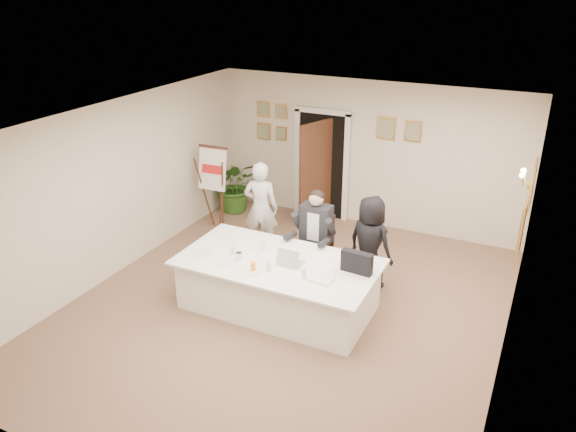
% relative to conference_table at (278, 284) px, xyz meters
% --- Properties ---
extents(floor, '(7.00, 7.00, 0.00)m').
position_rel_conference_table_xyz_m(floor, '(0.11, 0.01, -0.39)').
color(floor, brown).
rests_on(floor, ground).
extents(ceiling, '(6.00, 7.00, 0.02)m').
position_rel_conference_table_xyz_m(ceiling, '(0.11, 0.01, 2.41)').
color(ceiling, white).
rests_on(ceiling, wall_back).
extents(wall_back, '(6.00, 0.10, 2.80)m').
position_rel_conference_table_xyz_m(wall_back, '(0.11, 3.51, 1.01)').
color(wall_back, beige).
rests_on(wall_back, floor).
extents(wall_front, '(6.00, 0.10, 2.80)m').
position_rel_conference_table_xyz_m(wall_front, '(0.11, -3.49, 1.01)').
color(wall_front, beige).
rests_on(wall_front, floor).
extents(wall_left, '(0.10, 7.00, 2.80)m').
position_rel_conference_table_xyz_m(wall_left, '(-2.89, 0.01, 1.01)').
color(wall_left, beige).
rests_on(wall_left, floor).
extents(wall_right, '(0.10, 7.00, 2.80)m').
position_rel_conference_table_xyz_m(wall_right, '(3.11, 0.01, 1.01)').
color(wall_right, beige).
rests_on(wall_right, floor).
extents(doorway, '(1.14, 0.86, 2.20)m').
position_rel_conference_table_xyz_m(doorway, '(-0.77, 3.33, 0.65)').
color(doorway, black).
rests_on(doorway, floor).
extents(pictures_back_wall, '(3.40, 0.06, 0.80)m').
position_rel_conference_table_xyz_m(pictures_back_wall, '(-0.69, 3.48, 1.46)').
color(pictures_back_wall, '#C48D43').
rests_on(pictures_back_wall, wall_back).
extents(pictures_right_wall, '(0.06, 2.20, 0.80)m').
position_rel_conference_table_xyz_m(pictures_right_wall, '(3.08, 1.21, 1.36)').
color(pictures_right_wall, '#C48D43').
rests_on(pictures_right_wall, wall_right).
extents(wall_sconce, '(0.20, 0.30, 0.24)m').
position_rel_conference_table_xyz_m(wall_sconce, '(3.01, 1.21, 1.71)').
color(wall_sconce, gold).
rests_on(wall_sconce, wall_right).
extents(conference_table, '(2.86, 1.52, 0.78)m').
position_rel_conference_table_xyz_m(conference_table, '(0.00, 0.00, 0.00)').
color(conference_table, white).
rests_on(conference_table, floor).
extents(seated_man, '(0.71, 0.75, 1.53)m').
position_rel_conference_table_xyz_m(seated_man, '(0.12, 1.04, 0.37)').
color(seated_man, black).
rests_on(seated_man, floor).
extents(flip_chart, '(0.56, 0.37, 1.61)m').
position_rel_conference_table_xyz_m(flip_chart, '(-2.36, 2.05, 0.35)').
color(flip_chart, '#352011').
rests_on(flip_chart, floor).
extents(standing_man, '(0.67, 0.52, 1.65)m').
position_rel_conference_table_xyz_m(standing_man, '(-1.10, 1.52, 0.43)').
color(standing_man, silver).
rests_on(standing_man, floor).
extents(standing_woman, '(0.85, 0.68, 1.53)m').
position_rel_conference_table_xyz_m(standing_woman, '(1.00, 1.13, 0.37)').
color(standing_woman, black).
rests_on(standing_woman, floor).
extents(potted_palm, '(1.27, 1.21, 1.11)m').
position_rel_conference_table_xyz_m(potted_palm, '(-2.45, 2.92, 0.16)').
color(potted_palm, '#2A511B').
rests_on(potted_palm, floor).
extents(laptop, '(0.35, 0.37, 0.28)m').
position_rel_conference_table_xyz_m(laptop, '(0.20, 0.03, 0.52)').
color(laptop, '#B7BABC').
rests_on(laptop, conference_table).
extents(laptop_bag, '(0.45, 0.16, 0.31)m').
position_rel_conference_table_xyz_m(laptop_bag, '(1.12, 0.18, 0.54)').
color(laptop_bag, black).
rests_on(laptop_bag, conference_table).
extents(paper_stack, '(0.36, 0.28, 0.03)m').
position_rel_conference_table_xyz_m(paper_stack, '(0.76, -0.23, 0.40)').
color(paper_stack, white).
rests_on(paper_stack, conference_table).
extents(plate_left, '(0.27, 0.27, 0.01)m').
position_rel_conference_table_xyz_m(plate_left, '(-1.06, -0.30, 0.39)').
color(plate_left, white).
rests_on(plate_left, conference_table).
extents(plate_mid, '(0.29, 0.29, 0.01)m').
position_rel_conference_table_xyz_m(plate_mid, '(-0.66, -0.43, 0.39)').
color(plate_mid, white).
rests_on(plate_mid, conference_table).
extents(plate_near, '(0.21, 0.21, 0.01)m').
position_rel_conference_table_xyz_m(plate_near, '(-0.14, -0.46, 0.39)').
color(plate_near, white).
rests_on(plate_near, conference_table).
extents(glass_a, '(0.07, 0.07, 0.14)m').
position_rel_conference_table_xyz_m(glass_a, '(-0.69, -0.11, 0.45)').
color(glass_a, silver).
rests_on(glass_a, conference_table).
extents(glass_b, '(0.06, 0.06, 0.14)m').
position_rel_conference_table_xyz_m(glass_b, '(0.02, -0.33, 0.45)').
color(glass_b, silver).
rests_on(glass_b, conference_table).
extents(glass_c, '(0.08, 0.08, 0.14)m').
position_rel_conference_table_xyz_m(glass_c, '(0.53, -0.28, 0.45)').
color(glass_c, silver).
rests_on(glass_c, conference_table).
extents(glass_d, '(0.07, 0.07, 0.14)m').
position_rel_conference_table_xyz_m(glass_d, '(-0.36, 0.24, 0.45)').
color(glass_d, silver).
rests_on(glass_d, conference_table).
extents(oj_glass, '(0.09, 0.09, 0.13)m').
position_rel_conference_table_xyz_m(oj_glass, '(-0.18, -0.41, 0.45)').
color(oj_glass, orange).
rests_on(oj_glass, conference_table).
extents(steel_jug, '(0.11, 0.11, 0.11)m').
position_rel_conference_table_xyz_m(steel_jug, '(-0.53, -0.20, 0.44)').
color(steel_jug, silver).
rests_on(steel_jug, conference_table).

